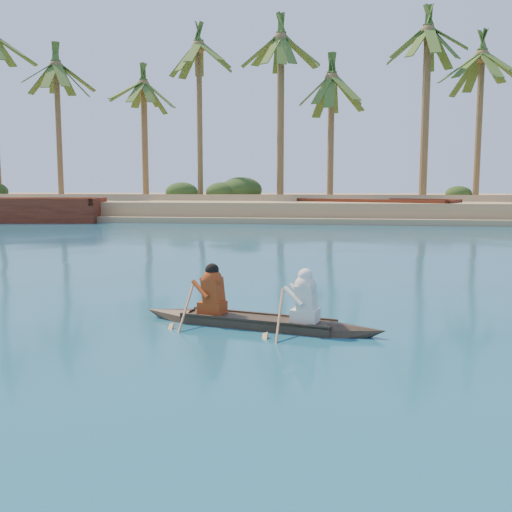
# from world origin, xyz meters

# --- Properties ---
(sandy_embankment) EXTENTS (150.00, 51.00, 1.50)m
(sandy_embankment) POSITION_xyz_m (0.00, 46.89, 0.53)
(sandy_embankment) COLOR tan
(sandy_embankment) RESTS_ON ground
(palm_grove) EXTENTS (110.00, 14.00, 16.00)m
(palm_grove) POSITION_xyz_m (0.00, 35.00, 8.00)
(palm_grove) COLOR #2F4D1B
(palm_grove) RESTS_ON ground
(shrub_cluster) EXTENTS (100.00, 6.00, 2.40)m
(shrub_cluster) POSITION_xyz_m (0.00, 31.50, 1.20)
(shrub_cluster) COLOR #1F3312
(shrub_cluster) RESTS_ON ground
(canoe) EXTENTS (4.40, 1.55, 1.21)m
(canoe) POSITION_xyz_m (-6.30, -4.00, 0.23)
(canoe) COLOR #372C1E
(canoe) RESTS_ON ground
(barge_left) EXTENTS (11.70, 5.55, 1.87)m
(barge_left) POSITION_xyz_m (-26.49, 22.00, 0.66)
(barge_left) COLOR maroon
(barge_left) RESTS_ON ground
(barge_mid) EXTENTS (11.19, 7.53, 1.78)m
(barge_mid) POSITION_xyz_m (-2.51, 27.00, 0.62)
(barge_mid) COLOR maroon
(barge_mid) RESTS_ON ground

